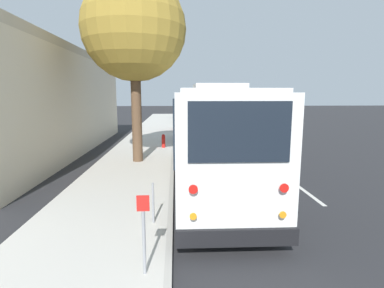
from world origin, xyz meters
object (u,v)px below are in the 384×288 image
object	(u,v)px
parked_sedan_navy	(181,115)
street_tree	(134,22)
parked_sedan_maroon	(186,125)
sign_post_far	(153,203)
fire_hydrant	(163,141)
shuttle_bus	(211,133)
parked_sedan_blue	(192,134)
sign_post_near	(144,234)
parked_sedan_silver	(183,119)

from	to	relation	value
parked_sedan_navy	street_tree	distance (m)	27.92
parked_sedan_maroon	sign_post_far	distance (m)	20.16
fire_hydrant	shuttle_bus	bearing A→B (deg)	-164.66
shuttle_bus	parked_sedan_blue	bearing A→B (deg)	1.43
street_tree	fire_hydrant	size ratio (longest dim) A/B	11.26
parked_sedan_blue	sign_post_far	bearing A→B (deg)	169.80
parked_sedan_maroon	street_tree	distance (m)	14.45
shuttle_bus	fire_hydrant	bearing A→B (deg)	15.99
fire_hydrant	parked_sedan_maroon	bearing A→B (deg)	-10.52
parked_sedan_navy	sign_post_far	distance (m)	34.41
parked_sedan_blue	parked_sedan_navy	world-z (taller)	parked_sedan_navy
parked_sedan_blue	fire_hydrant	size ratio (longest dim) A/B	5.58
parked_sedan_blue	sign_post_near	xyz separation A→B (m)	(-15.99, 1.70, 0.31)
street_tree	sign_post_far	size ratio (longest dim) A/B	8.96
parked_sedan_silver	street_tree	distance (m)	20.95
sign_post_near	shuttle_bus	bearing A→B (deg)	-18.11
parked_sedan_maroon	street_tree	xyz separation A→B (m)	(-12.88, 2.82, 5.93)
parked_sedan_blue	parked_sedan_maroon	bearing A→B (deg)	-2.06
parked_sedan_silver	fire_hydrant	distance (m)	16.46
fire_hydrant	street_tree	bearing A→B (deg)	162.97
parked_sedan_silver	parked_sedan_maroon	bearing A→B (deg)	179.91
street_tree	sign_post_far	xyz separation A→B (m)	(-7.22, -1.25, -5.86)
parked_sedan_maroon	sign_post_near	size ratio (longest dim) A/B	2.98
parked_sedan_maroon	fire_hydrant	xyz separation A→B (m)	(-9.34, 1.73, -0.04)
parked_sedan_maroon	parked_sedan_navy	size ratio (longest dim) A/B	1.02
shuttle_bus	parked_sedan_navy	xyz separation A→B (m)	(30.92, 0.47, -1.35)
parked_sedan_maroon	fire_hydrant	distance (m)	9.50
parked_sedan_silver	sign_post_near	size ratio (longest dim) A/B	2.89
fire_hydrant	sign_post_near	bearing A→B (deg)	-179.28
sign_post_near	parked_sedan_navy	bearing A→B (deg)	-2.15
shuttle_bus	sign_post_far	size ratio (longest dim) A/B	10.01
shuttle_bus	sign_post_near	world-z (taller)	shuttle_bus
sign_post_far	fire_hydrant	world-z (taller)	sign_post_far
parked_sedan_navy	parked_sedan_silver	bearing A→B (deg)	-179.38
parked_sedan_blue	sign_post_far	world-z (taller)	parked_sedan_blue
parked_sedan_blue	parked_sedan_silver	xyz separation A→B (m)	(13.31, 0.24, 0.01)
sign_post_far	parked_sedan_navy	bearing A→B (deg)	-2.28
parked_sedan_maroon	parked_sedan_navy	bearing A→B (deg)	-2.30
shuttle_bus	parked_sedan_maroon	bearing A→B (deg)	1.57
shuttle_bus	sign_post_near	xyz separation A→B (m)	(-5.62, 1.84, -1.04)
parked_sedan_maroon	parked_sedan_navy	distance (m)	14.28
street_tree	parked_sedan_navy	bearing A→B (deg)	-5.50
fire_hydrant	parked_sedan_silver	bearing A→B (deg)	-5.64
parked_sedan_blue	fire_hydrant	bearing A→B (deg)	145.57
shuttle_bus	parked_sedan_blue	xyz separation A→B (m)	(10.37, 0.14, -1.35)
street_tree	parked_sedan_blue	bearing A→B (deg)	-24.02
parked_sedan_navy	street_tree	world-z (taller)	street_tree
parked_sedan_blue	street_tree	xyz separation A→B (m)	(-6.61, 2.94, 5.93)
parked_sedan_navy	sign_post_far	xyz separation A→B (m)	(-34.38, 1.37, 0.07)
parked_sedan_navy	street_tree	size ratio (longest dim) A/B	0.46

